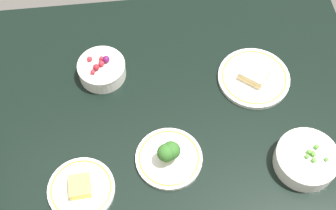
{
  "coord_description": "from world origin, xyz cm",
  "views": [
    {
      "loc": [
        7.85,
        69.13,
        122.19
      ],
      "look_at": [
        0.0,
        0.0,
        6.0
      ],
      "focal_mm": 49.56,
      "sensor_mm": 36.0,
      "label": 1
    }
  ],
  "objects": [
    {
      "name": "plate_broccoli",
      "position": [
        1.64,
        16.47,
        6.38
      ],
      "size": [
        18.59,
        18.59,
        8.45
      ],
      "color": "white",
      "rests_on": "dining_table"
    },
    {
      "name": "bowl_peas",
      "position": [
        -35.27,
        21.81,
        6.94
      ],
      "size": [
        17.22,
        17.22,
        6.54
      ],
      "color": "white",
      "rests_on": "dining_table"
    },
    {
      "name": "plate_cheese",
      "position": [
        25.86,
        22.63,
        5.1
      ],
      "size": [
        18.01,
        18.01,
        4.25
      ],
      "color": "white",
      "rests_on": "dining_table"
    },
    {
      "name": "plate_sandwich",
      "position": [
        -27.33,
        -7.44,
        5.17
      ],
      "size": [
        21.97,
        21.97,
        4.52
      ],
      "color": "white",
      "rests_on": "dining_table"
    },
    {
      "name": "bowl_berries",
      "position": [
        18.67,
        -14.34,
        6.97
      ],
      "size": [
        14.57,
        14.57,
        7.19
      ],
      "color": "white",
      "rests_on": "dining_table"
    },
    {
      "name": "dining_table",
      "position": [
        0.0,
        0.0,
        2.0
      ],
      "size": [
        121.29,
        89.45,
        4.0
      ],
      "primitive_type": "cube",
      "color": "black",
      "rests_on": "ground"
    }
  ]
}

